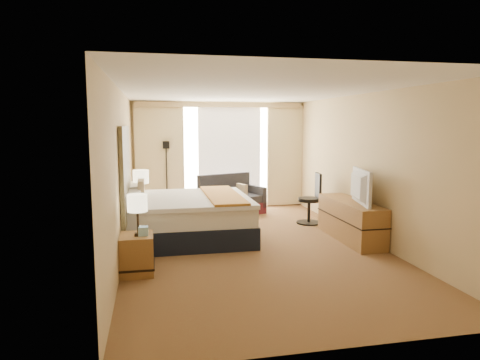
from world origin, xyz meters
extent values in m
cube|color=#582619|center=(0.00, 0.00, 0.00)|extent=(4.20, 7.00, 0.02)
cube|color=silver|center=(0.00, 0.00, 2.60)|extent=(4.20, 7.00, 0.02)
cube|color=tan|center=(0.00, 3.50, 1.30)|extent=(4.20, 0.02, 2.60)
cube|color=tan|center=(0.00, -3.50, 1.30)|extent=(4.20, 0.02, 2.60)
cube|color=tan|center=(-2.10, 0.00, 1.30)|extent=(0.02, 7.00, 2.60)
cube|color=tan|center=(2.10, 0.00, 1.30)|extent=(0.02, 7.00, 2.60)
cube|color=black|center=(-2.06, 0.20, 1.28)|extent=(0.06, 1.85, 1.50)
cube|color=olive|center=(-1.87, -1.05, 0.28)|extent=(0.45, 0.52, 0.55)
cube|color=olive|center=(-1.87, 1.45, 0.28)|extent=(0.45, 0.52, 0.55)
cube|color=olive|center=(1.83, 0.00, 0.35)|extent=(0.50, 1.80, 0.70)
cube|color=white|center=(0.25, 3.47, 1.32)|extent=(2.30, 0.02, 2.30)
cube|color=beige|center=(-1.45, 3.38, 1.27)|extent=(1.15, 0.09, 2.50)
cube|color=beige|center=(1.65, 3.38, 1.27)|extent=(0.90, 0.09, 2.50)
cube|color=white|center=(0.25, 3.43, 1.27)|extent=(1.55, 0.04, 2.50)
cube|color=tan|center=(0.00, 3.34, 2.52)|extent=(4.00, 0.16, 0.12)
cube|color=black|center=(-1.05, 0.66, 0.19)|extent=(2.25, 2.03, 0.37)
cube|color=silver|center=(-1.05, 0.66, 0.54)|extent=(2.19, 1.98, 0.32)
cube|color=silver|center=(-0.96, 0.66, 0.72)|extent=(2.05, 2.05, 0.07)
cube|color=orange|center=(-0.39, 0.66, 0.78)|extent=(0.59, 2.05, 0.04)
cube|color=silver|center=(-1.98, 0.17, 0.86)|extent=(0.30, 0.83, 0.19)
cube|color=silver|center=(-1.98, 1.15, 0.86)|extent=(0.30, 0.83, 0.19)
cube|color=beige|center=(-1.83, 0.66, 0.90)|extent=(0.11, 0.45, 0.39)
cube|color=#501720|center=(0.13, 2.56, 0.13)|extent=(1.64, 1.26, 0.26)
cube|color=#2D2C31|center=(0.14, 2.52, 0.34)|extent=(1.49, 1.07, 0.17)
cube|color=#2D2C31|center=(0.01, 2.86, 0.62)|extent=(1.31, 0.63, 0.57)
cube|color=#2D2C31|center=(-0.50, 2.32, 0.37)|extent=(0.38, 0.77, 0.47)
cube|color=#2D2C31|center=(0.76, 2.81, 0.37)|extent=(0.38, 0.77, 0.47)
cube|color=beige|center=(0.39, 2.61, 0.52)|extent=(0.21, 0.37, 0.33)
cube|color=black|center=(-1.30, 3.30, 0.01)|extent=(0.21, 0.21, 0.02)
cylinder|color=black|center=(-1.30, 3.30, 0.76)|extent=(0.03, 0.03, 1.48)
cube|color=black|center=(-1.30, 3.30, 1.58)|extent=(0.15, 0.15, 0.17)
cylinder|color=black|center=(1.55, 1.34, 0.02)|extent=(0.51, 0.51, 0.03)
cylinder|color=black|center=(1.55, 1.34, 0.27)|extent=(0.06, 0.06, 0.46)
cylinder|color=black|center=(1.55, 1.34, 0.50)|extent=(0.45, 0.45, 0.07)
cube|color=black|center=(1.73, 1.31, 0.80)|extent=(0.11, 0.41, 0.51)
cube|color=black|center=(-1.84, -1.11, 0.57)|extent=(0.10, 0.10, 0.04)
cylinder|color=black|center=(-1.84, -1.11, 0.76)|extent=(0.03, 0.03, 0.34)
cylinder|color=beige|center=(-1.84, -1.11, 1.01)|extent=(0.27, 0.27, 0.23)
cube|color=black|center=(-1.85, 1.44, 0.57)|extent=(0.11, 0.11, 0.04)
cylinder|color=black|center=(-1.85, 1.44, 0.78)|extent=(0.03, 0.03, 0.38)
cylinder|color=beige|center=(-1.85, 1.44, 1.05)|extent=(0.30, 0.30, 0.26)
cube|color=#8EBEDB|center=(-1.77, -1.09, 0.61)|extent=(0.13, 0.13, 0.12)
cube|color=black|center=(-1.75, 1.52, 0.58)|extent=(0.18, 0.14, 0.07)
imported|color=black|center=(1.78, -0.24, 1.00)|extent=(0.35, 1.04, 0.60)
camera|label=1|loc=(-1.63, -6.94, 2.06)|focal=32.00mm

